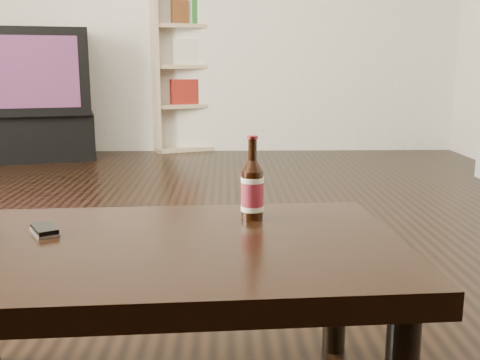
{
  "coord_description": "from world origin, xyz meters",
  "views": [
    {
      "loc": [
        0.48,
        -1.97,
        0.77
      ],
      "look_at": [
        0.51,
        -0.65,
        0.49
      ],
      "focal_mm": 42.0,
      "sensor_mm": 36.0,
      "label": 1
    }
  ],
  "objects_px": {
    "bookshelf": "(193,63)",
    "tv_stand": "(35,137)",
    "coffee_table": "(156,266)",
    "phone": "(45,230)",
    "tv": "(30,72)",
    "beer_bottle": "(252,190)"
  },
  "relations": [
    {
      "from": "coffee_table",
      "to": "beer_bottle",
      "type": "xyz_separation_m",
      "value": [
        0.22,
        0.18,
        0.12
      ]
    },
    {
      "from": "phone",
      "to": "tv",
      "type": "bearing_deg",
      "value": 78.6
    },
    {
      "from": "tv",
      "to": "beer_bottle",
      "type": "xyz_separation_m",
      "value": [
        1.61,
        -3.23,
        -0.23
      ]
    },
    {
      "from": "bookshelf",
      "to": "tv_stand",
      "type": "bearing_deg",
      "value": -175.02
    },
    {
      "from": "tv_stand",
      "to": "beer_bottle",
      "type": "relative_size",
      "value": 4.53
    },
    {
      "from": "coffee_table",
      "to": "phone",
      "type": "height_order",
      "value": "phone"
    },
    {
      "from": "tv_stand",
      "to": "bookshelf",
      "type": "bearing_deg",
      "value": 9.67
    },
    {
      "from": "tv_stand",
      "to": "coffee_table",
      "type": "xyz_separation_m",
      "value": [
        1.4,
        -3.41,
        0.16
      ]
    },
    {
      "from": "bookshelf",
      "to": "coffee_table",
      "type": "distance_m",
      "value": 4.01
    },
    {
      "from": "phone",
      "to": "beer_bottle",
      "type": "bearing_deg",
      "value": -17.12
    },
    {
      "from": "bookshelf",
      "to": "beer_bottle",
      "type": "bearing_deg",
      "value": -104.38
    },
    {
      "from": "bookshelf",
      "to": "phone",
      "type": "bearing_deg",
      "value": -111.41
    },
    {
      "from": "tv_stand",
      "to": "phone",
      "type": "bearing_deg",
      "value": -86.19
    },
    {
      "from": "bookshelf",
      "to": "phone",
      "type": "height_order",
      "value": "bookshelf"
    },
    {
      "from": "tv_stand",
      "to": "tv",
      "type": "height_order",
      "value": "tv"
    },
    {
      "from": "tv",
      "to": "phone",
      "type": "bearing_deg",
      "value": -86.19
    },
    {
      "from": "coffee_table",
      "to": "beer_bottle",
      "type": "height_order",
      "value": "beer_bottle"
    },
    {
      "from": "bookshelf",
      "to": "beer_bottle",
      "type": "height_order",
      "value": "bookshelf"
    },
    {
      "from": "bookshelf",
      "to": "phone",
      "type": "xyz_separation_m",
      "value": [
        -0.11,
        -3.92,
        -0.36
      ]
    },
    {
      "from": "coffee_table",
      "to": "phone",
      "type": "bearing_deg",
      "value": 163.9
    },
    {
      "from": "tv",
      "to": "phone",
      "type": "distance_m",
      "value": 3.54
    },
    {
      "from": "coffee_table",
      "to": "beer_bottle",
      "type": "relative_size",
      "value": 5.38
    }
  ]
}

